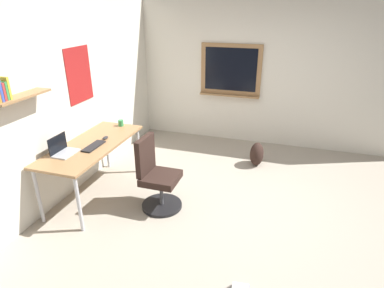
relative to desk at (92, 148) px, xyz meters
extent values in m
plane|color=#9E9384|center=(0.13, -2.03, -0.69)|extent=(5.20, 5.20, 0.00)
cube|color=silver|center=(0.13, 0.42, 0.61)|extent=(5.00, 0.10, 2.60)
cube|color=#997047|center=(-0.71, 0.27, 0.86)|extent=(0.68, 0.20, 0.02)
cube|color=#A51E1E|center=(0.42, 0.36, 0.86)|extent=(0.52, 0.01, 0.74)
cube|color=#3D934C|center=(-0.90, 0.29, 0.97)|extent=(0.02, 0.14, 0.18)
cube|color=gold|center=(-0.87, 0.29, 0.99)|extent=(0.03, 0.14, 0.22)
cube|color=silver|center=(2.58, -2.03, 0.61)|extent=(0.10, 5.00, 2.60)
cube|color=#997047|center=(2.52, -1.31, 0.66)|extent=(0.04, 1.10, 0.90)
cube|color=black|center=(2.50, -1.31, 0.66)|extent=(0.01, 0.94, 0.76)
cube|color=#997047|center=(2.47, -1.31, 0.20)|extent=(0.12, 1.10, 0.03)
cube|color=#997047|center=(0.00, 0.00, 0.05)|extent=(1.63, 0.68, 0.03)
cylinder|color=#B7B7BC|center=(-0.76, -0.28, -0.33)|extent=(0.04, 0.04, 0.72)
cylinder|color=#B7B7BC|center=(0.76, -0.28, -0.33)|extent=(0.04, 0.04, 0.72)
cylinder|color=#B7B7BC|center=(-0.76, 0.28, -0.33)|extent=(0.04, 0.04, 0.72)
cylinder|color=#B7B7BC|center=(0.76, 0.28, -0.33)|extent=(0.04, 0.04, 0.72)
cylinder|color=black|center=(-0.03, -0.98, -0.67)|extent=(0.52, 0.52, 0.04)
cylinder|color=#4C4C51|center=(-0.03, -0.98, -0.48)|extent=(0.05, 0.05, 0.34)
cube|color=black|center=(-0.03, -0.98, -0.26)|extent=(0.44, 0.44, 0.09)
cube|color=black|center=(-0.02, -0.78, 0.02)|extent=(0.40, 0.09, 0.48)
cube|color=#ADAFB5|center=(-0.37, 0.12, 0.08)|extent=(0.31, 0.21, 0.02)
cube|color=black|center=(-0.37, 0.22, 0.19)|extent=(0.31, 0.01, 0.21)
cube|color=black|center=(-0.08, -0.08, 0.08)|extent=(0.37, 0.13, 0.02)
ellipsoid|color=#262628|center=(0.20, -0.08, 0.08)|extent=(0.10, 0.06, 0.03)
cylinder|color=#338C4C|center=(0.72, -0.03, 0.11)|extent=(0.08, 0.08, 0.09)
ellipsoid|color=black|center=(1.55, -1.99, -0.49)|extent=(0.32, 0.22, 0.39)
camera|label=1|loc=(-3.31, -2.43, 1.75)|focal=30.34mm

